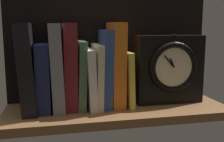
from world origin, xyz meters
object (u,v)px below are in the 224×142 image
object	(u,v)px
book_maroon_dawkins	(70,66)
framed_clock	(169,69)
book_gray_chess	(56,67)
book_orange_pandolfini	(117,65)
book_blue_modern	(105,68)
book_yellow_seinlanguage	(126,78)
book_cream_twain	(97,76)
book_white_catcher	(89,78)
book_black_skeptic	(27,68)
book_green_romantic	(81,75)
book_navy_bierce	(43,77)

from	to	relation	value
book_maroon_dawkins	framed_clock	xyz separation A→B (cm)	(31.98, -1.05, -1.70)
book_gray_chess	book_maroon_dawkins	distance (cm)	3.93
book_gray_chess	book_orange_pandolfini	world-z (taller)	book_orange_pandolfini
book_orange_pandolfini	framed_clock	xyz separation A→B (cm)	(17.38, -1.05, -1.80)
book_gray_chess	book_blue_modern	distance (cm)	14.92
book_maroon_dawkins	book_yellow_seinlanguage	size ratio (longest dim) A/B	1.51
book_orange_pandolfini	book_cream_twain	bearing A→B (deg)	180.00
book_blue_modern	book_orange_pandolfini	bearing A→B (deg)	-0.00
book_maroon_dawkins	book_blue_modern	distance (cm)	11.01
book_cream_twain	framed_clock	bearing A→B (deg)	-2.54
book_white_catcher	book_yellow_seinlanguage	xyz separation A→B (cm)	(11.70, 0.00, -0.49)
book_maroon_dawkins	book_white_catcher	size ratio (longest dim) A/B	1.43
book_black_skeptic	book_maroon_dawkins	bearing A→B (deg)	0.00
book_maroon_dawkins	book_cream_twain	world-z (taller)	book_maroon_dawkins
book_blue_modern	book_black_skeptic	bearing A→B (deg)	-180.00
book_yellow_seinlanguage	book_white_catcher	bearing A→B (deg)	180.00
book_green_romantic	book_cream_twain	bearing A→B (deg)	0.00
book_orange_pandolfini	framed_clock	distance (cm)	17.50
book_maroon_dawkins	framed_clock	world-z (taller)	book_maroon_dawkins
book_gray_chess	book_cream_twain	bearing A→B (deg)	0.00
book_blue_modern	book_orange_pandolfini	size ratio (longest dim) A/B	0.91
book_black_skeptic	book_orange_pandolfini	distance (cm)	26.82
book_black_skeptic	book_blue_modern	xyz separation A→B (cm)	(23.18, 0.00, -0.97)
book_white_catcher	book_gray_chess	bearing A→B (deg)	180.00
book_maroon_dawkins	book_green_romantic	distance (cm)	4.31
book_maroon_dawkins	book_white_catcher	world-z (taller)	book_maroon_dawkins
framed_clock	book_black_skeptic	bearing A→B (deg)	178.64
book_gray_chess	book_yellow_seinlanguage	distance (cm)	22.03
book_blue_modern	book_green_romantic	bearing A→B (deg)	-180.00
book_maroon_dawkins	book_blue_modern	xyz separation A→B (cm)	(10.96, 0.00, -1.03)
book_gray_chess	framed_clock	world-z (taller)	book_gray_chess
book_gray_chess	book_green_romantic	bearing A→B (deg)	0.00
book_black_skeptic	book_navy_bierce	distance (cm)	5.26
book_black_skeptic	book_cream_twain	distance (cm)	20.81
book_gray_chess	book_white_catcher	size ratio (longest dim) A/B	1.42
book_gray_chess	framed_clock	xyz separation A→B (cm)	(35.91, -1.05, -1.63)
book_black_skeptic	framed_clock	size ratio (longest dim) A/B	1.15
book_navy_bierce	book_white_catcher	size ratio (longest dim) A/B	1.09
book_blue_modern	framed_clock	bearing A→B (deg)	-2.85
book_maroon_dawkins	book_white_catcher	xyz separation A→B (cm)	(5.98, 0.00, -3.85)
book_maroon_dawkins	book_green_romantic	bearing A→B (deg)	0.00
book_black_skeptic	book_yellow_seinlanguage	bearing A→B (deg)	0.00
book_maroon_dawkins	book_orange_pandolfini	xyz separation A→B (cm)	(14.60, 0.00, 0.10)
book_navy_bierce	book_orange_pandolfini	size ratio (longest dim) A/B	0.76
book_yellow_seinlanguage	book_cream_twain	bearing A→B (deg)	180.00
book_maroon_dawkins	book_orange_pandolfini	bearing A→B (deg)	0.00
book_gray_chess	framed_clock	bearing A→B (deg)	-1.67
book_gray_chess	book_black_skeptic	bearing A→B (deg)	180.00
book_blue_modern	framed_clock	size ratio (longest dim) A/B	1.06
book_black_skeptic	book_blue_modern	distance (cm)	23.20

